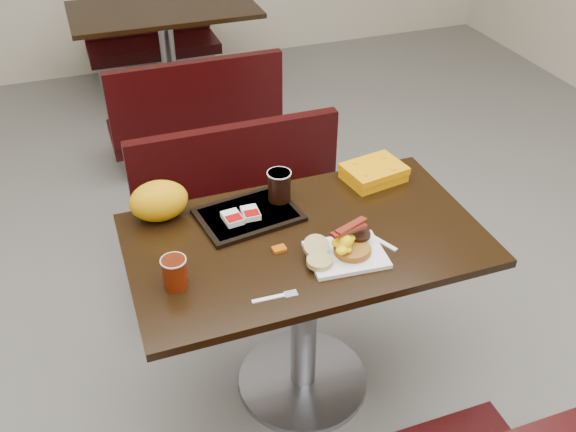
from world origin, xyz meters
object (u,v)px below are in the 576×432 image
object	(u,v)px
bench_near_n	(250,216)
table_far	(169,62)
coffee_cup_near	(175,273)
hashbrown_sleeve_left	(232,218)
clamshell	(374,173)
pancake_stack	(352,249)
table_near	(304,316)
hashbrown_sleeve_right	(251,213)
bench_far_n	(152,31)
platter	(346,255)
paper_bag	(159,201)
fork	(268,298)
bench_far_s	(192,107)
tray	(248,215)
coffee_cup_far	(279,186)
knife	(374,237)

from	to	relation	value
bench_near_n	table_far	bearing A→B (deg)	90.00
table_far	coffee_cup_near	size ratio (longest dim) A/B	11.59
hashbrown_sleeve_left	clamshell	distance (m)	0.60
pancake_stack	table_near	bearing A→B (deg)	126.37
hashbrown_sleeve_left	hashbrown_sleeve_right	distance (m)	0.07
bench_far_n	coffee_cup_near	xyz separation A→B (m)	(-0.46, -3.40, 0.44)
platter	hashbrown_sleeve_right	world-z (taller)	hashbrown_sleeve_right
table_far	paper_bag	size ratio (longest dim) A/B	5.85
fork	hashbrown_sleeve_right	bearing A→B (deg)	82.65
bench_far_s	fork	world-z (taller)	fork
tray	coffee_cup_far	bearing A→B (deg)	10.63
bench_near_n	coffee_cup_near	size ratio (longest dim) A/B	9.66
bench_near_n	clamshell	bearing A→B (deg)	-50.18
pancake_stack	clamshell	xyz separation A→B (m)	(0.27, 0.40, 0.00)
platter	knife	distance (m)	0.14
coffee_cup_near	coffee_cup_far	distance (m)	0.55
table_far	pancake_stack	distance (m)	2.78
table_near	bench_near_n	xyz separation A→B (m)	(0.00, 0.70, -0.02)
hashbrown_sleeve_left	hashbrown_sleeve_right	world-z (taller)	hashbrown_sleeve_left
fork	clamshell	world-z (taller)	clamshell
hashbrown_sleeve_right	paper_bag	bearing A→B (deg)	160.08
table_near	paper_bag	world-z (taller)	paper_bag
coffee_cup_far	paper_bag	distance (m)	0.43
table_near	pancake_stack	world-z (taller)	pancake_stack
coffee_cup_far	bench_far_s	bearing A→B (deg)	89.40
coffee_cup_near	clamshell	xyz separation A→B (m)	(0.84, 0.35, -0.02)
bench_far_n	table_far	bearing A→B (deg)	-90.00
tray	clamshell	size ratio (longest dim) A/B	1.57
table_near	fork	bearing A→B (deg)	-130.76
knife	hashbrown_sleeve_right	size ratio (longest dim) A/B	2.49
knife	bench_far_s	bearing A→B (deg)	161.80
bench_far_n	fork	size ratio (longest dim) A/B	7.06
platter	hashbrown_sleeve_right	xyz separation A→B (m)	(-0.23, 0.30, 0.02)
table_near	clamshell	bearing A→B (deg)	33.71
fork	pancake_stack	bearing A→B (deg)	20.37
paper_bag	table_far	bearing A→B (deg)	79.25
bench_far_s	bench_near_n	bearing A→B (deg)	-90.00
coffee_cup_near	hashbrown_sleeve_left	bearing A→B (deg)	44.98
bench_near_n	knife	world-z (taller)	knife
platter	hashbrown_sleeve_left	bearing A→B (deg)	140.31
hashbrown_sleeve_left	coffee_cup_far	bearing A→B (deg)	13.10
table_near	table_far	world-z (taller)	same
fork	bench_near_n	bearing A→B (deg)	79.52
pancake_stack	hashbrown_sleeve_left	bearing A→B (deg)	137.40
knife	hashbrown_sleeve_left	size ratio (longest dim) A/B	2.37
hashbrown_sleeve_right	hashbrown_sleeve_left	bearing A→B (deg)	-171.81
hashbrown_sleeve_right	fork	bearing A→B (deg)	-97.96
hashbrown_sleeve_left	hashbrown_sleeve_right	xyz separation A→B (m)	(0.07, 0.01, -0.00)
bench_near_n	paper_bag	xyz separation A→B (m)	(-0.44, -0.43, 0.46)
bench_near_n	hashbrown_sleeve_left	bearing A→B (deg)	-111.27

